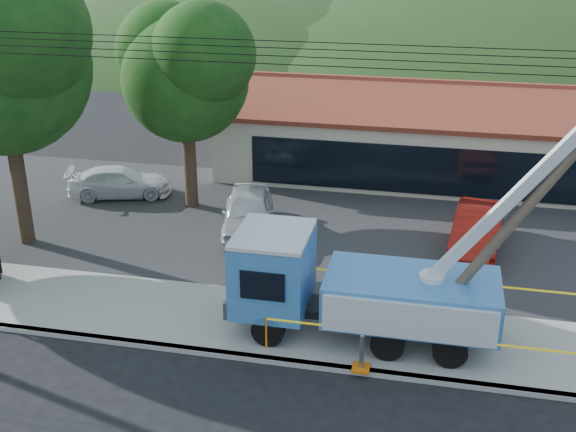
% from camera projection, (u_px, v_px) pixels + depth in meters
% --- Properties ---
extents(ground, '(120.00, 120.00, 0.00)m').
position_uv_depth(ground, '(283.00, 411.00, 18.67)').
color(ground, black).
rests_on(ground, ground).
extents(curb, '(60.00, 0.25, 0.15)m').
position_uv_depth(curb, '(299.00, 364.00, 20.53)').
color(curb, '#ADAAA2').
rests_on(curb, ground).
extents(sidewalk, '(60.00, 4.00, 0.15)m').
position_uv_depth(sidewalk, '(311.00, 329.00, 22.25)').
color(sidewalk, '#ADAAA2').
rests_on(sidewalk, ground).
extents(parking_lot, '(60.00, 12.00, 0.10)m').
position_uv_depth(parking_lot, '(347.00, 229.00, 29.48)').
color(parking_lot, '#28282B').
rests_on(parking_lot, ground).
extents(strip_mall, '(22.50, 8.53, 4.67)m').
position_uv_depth(strip_mall, '(452.00, 137.00, 35.19)').
color(strip_mall, beige).
rests_on(strip_mall, ground).
extents(tree_lot, '(6.30, 5.60, 8.94)m').
position_uv_depth(tree_lot, '(185.00, 66.00, 29.38)').
color(tree_lot, '#332316').
rests_on(tree_lot, ground).
extents(hill_west, '(78.40, 56.00, 28.00)m').
position_uv_depth(hill_west, '(256.00, 46.00, 71.23)').
color(hill_west, '#213A15').
rests_on(hill_west, ground).
extents(hill_center, '(89.60, 64.00, 32.00)m').
position_uv_depth(hill_center, '(519.00, 56.00, 66.35)').
color(hill_center, '#213A15').
rests_on(hill_center, ground).
extents(utility_truck, '(11.06, 4.19, 8.87)m').
position_uv_depth(utility_truck, '(356.00, 284.00, 21.24)').
color(utility_truck, black).
rests_on(utility_truck, ground).
extents(leaning_pole, '(5.55, 1.71, 8.77)m').
position_uv_depth(leaning_pole, '(533.00, 200.00, 19.17)').
color(leaning_pole, brown).
rests_on(leaning_pole, ground).
extents(caution_tape, '(10.83, 3.50, 1.01)m').
position_uv_depth(caution_tape, '(456.00, 316.00, 21.39)').
color(caution_tape, orange).
rests_on(caution_tape, ground).
extents(car_silver, '(3.03, 5.27, 1.69)m').
position_uv_depth(car_silver, '(249.00, 234.00, 29.14)').
color(car_silver, silver).
rests_on(car_silver, ground).
extents(car_red, '(2.29, 5.06, 1.61)m').
position_uv_depth(car_red, '(475.00, 251.00, 27.65)').
color(car_red, maroon).
rests_on(car_red, ground).
extents(car_white, '(4.92, 3.15, 1.33)m').
position_uv_depth(car_white, '(121.00, 198.00, 32.87)').
color(car_white, white).
rests_on(car_white, ground).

